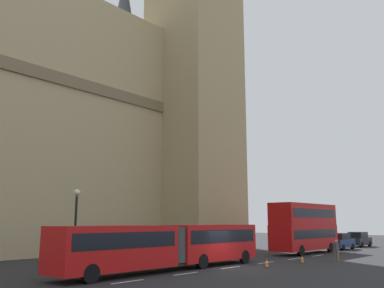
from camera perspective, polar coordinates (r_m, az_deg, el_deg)
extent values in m
plane|color=#262628|center=(29.97, 5.00, -16.55)|extent=(160.00, 160.00, 0.00)
cube|color=silver|center=(23.46, -8.79, -18.13)|extent=(2.20, 0.16, 0.01)
cube|color=silver|center=(26.64, -0.82, -17.33)|extent=(2.20, 0.16, 0.01)
cube|color=silver|center=(30.18, 5.31, -16.49)|extent=(2.20, 0.16, 0.01)
cube|color=silver|center=(33.98, 10.08, -15.71)|extent=(2.20, 0.16, 0.01)
cube|color=silver|center=(37.96, 13.84, -15.02)|extent=(2.20, 0.16, 0.01)
cube|color=silver|center=(42.06, 16.85, -14.41)|extent=(2.20, 0.16, 0.01)
cube|color=tan|center=(57.45, 0.28, 16.04)|extent=(9.44, 9.44, 57.77)
cone|color=#383D42|center=(55.39, -9.24, 18.89)|extent=(2.40, 2.40, 6.77)
cube|color=red|center=(31.58, 2.68, -13.27)|extent=(8.04, 2.50, 2.50)
cube|color=black|center=(31.57, 2.68, -12.45)|extent=(7.39, 2.54, 0.90)
cube|color=red|center=(25.26, -10.51, -13.78)|extent=(8.04, 2.50, 2.50)
cube|color=black|center=(25.24, -10.47, -12.76)|extent=(7.39, 2.54, 0.90)
cylinder|color=#3F3F3F|center=(28.25, -3.17, -13.58)|extent=(2.38, 2.38, 2.25)
cylinder|color=black|center=(33.05, 7.17, -15.08)|extent=(1.00, 0.30, 1.00)
cylinder|color=black|center=(29.09, 1.41, -15.78)|extent=(1.00, 0.30, 1.00)
cylinder|color=black|center=(23.02, -13.72, -16.87)|extent=(1.00, 0.30, 1.00)
cube|color=#B20F0F|center=(44.29, 15.24, -12.21)|extent=(10.15, 2.50, 2.40)
cube|color=black|center=(44.28, 15.21, -11.76)|extent=(9.13, 2.54, 0.84)
cube|color=#B20F0F|center=(44.27, 15.09, -9.30)|extent=(9.95, 2.50, 2.10)
cube|color=black|center=(44.27, 15.09, -9.17)|extent=(9.13, 2.54, 0.84)
cylinder|color=black|center=(46.81, 18.39, -13.29)|extent=(1.00, 0.30, 1.00)
cylinder|color=black|center=(40.95, 14.68, -13.94)|extent=(1.00, 0.30, 1.00)
cube|color=navy|center=(51.85, 19.66, -12.68)|extent=(4.40, 1.80, 0.90)
cube|color=black|center=(51.63, 19.52, -11.81)|extent=(2.46, 1.66, 0.70)
cylinder|color=black|center=(52.88, 21.10, -12.95)|extent=(0.64, 0.30, 0.64)
cylinder|color=black|center=(50.26, 19.94, -13.18)|extent=(0.64, 0.30, 0.64)
cube|color=black|center=(58.25, 21.90, -12.24)|extent=(4.40, 1.80, 0.90)
cube|color=black|center=(58.04, 21.78, -11.46)|extent=(2.46, 1.66, 0.70)
cylinder|color=black|center=(59.33, 23.15, -12.47)|extent=(0.64, 0.30, 0.64)
cylinder|color=black|center=(56.67, 22.22, -12.67)|extent=(0.64, 0.30, 0.64)
cube|color=black|center=(30.87, 10.23, -16.22)|extent=(0.36, 0.36, 0.03)
cone|color=orange|center=(30.84, 10.21, -15.69)|extent=(0.28, 0.28, 0.55)
cylinder|color=white|center=(30.84, 10.21, -15.64)|extent=(0.17, 0.17, 0.08)
cube|color=black|center=(34.42, 14.88, -15.44)|extent=(0.36, 0.36, 0.03)
cone|color=orange|center=(34.40, 14.86, -14.96)|extent=(0.28, 0.28, 0.55)
cylinder|color=white|center=(34.40, 14.86, -14.92)|extent=(0.17, 0.17, 0.08)
cylinder|color=black|center=(29.15, -15.97, -16.07)|extent=(0.32, 0.32, 0.30)
cylinder|color=black|center=(29.01, -15.74, -11.65)|extent=(0.16, 0.16, 4.80)
sphere|color=beige|center=(29.06, -15.47, -6.42)|extent=(0.44, 0.44, 0.44)
cylinder|color=#726651|center=(36.61, 19.12, -14.26)|extent=(0.16, 0.16, 0.86)
cylinder|color=#726651|center=(36.48, 19.36, -14.26)|extent=(0.16, 0.16, 0.86)
cube|color=#3F3F47|center=(36.50, 19.17, -13.12)|extent=(0.45, 0.35, 0.60)
sphere|color=tan|center=(36.48, 19.13, -12.46)|extent=(0.22, 0.22, 0.22)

